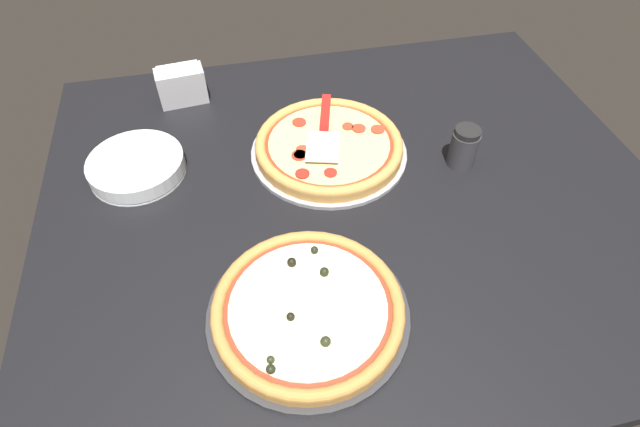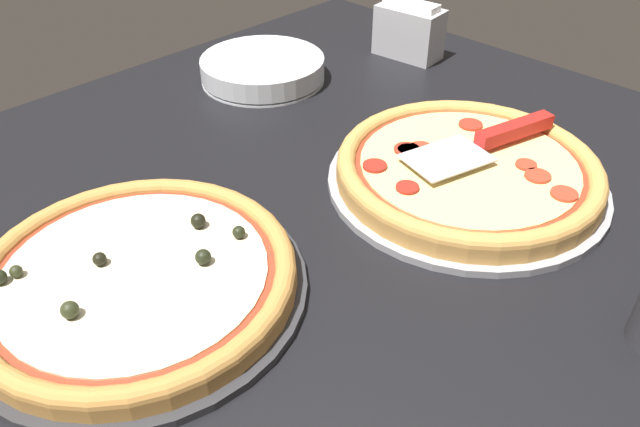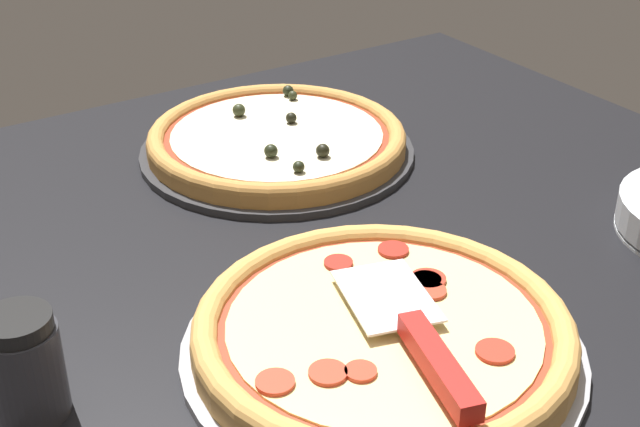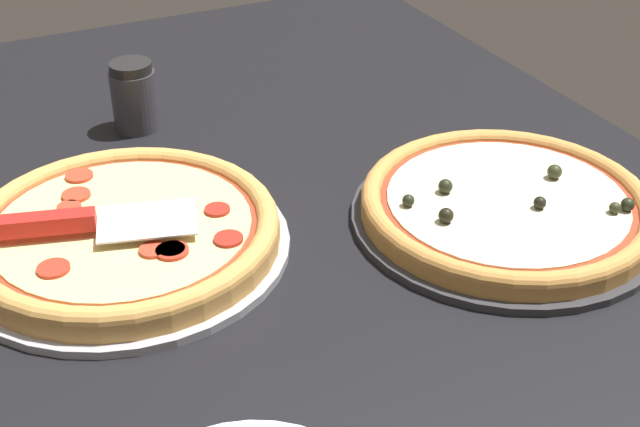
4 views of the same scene
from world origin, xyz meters
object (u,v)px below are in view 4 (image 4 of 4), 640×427
at_px(pizza_front, 123,230).
at_px(parmesan_shaker, 134,96).
at_px(pizza_back, 507,203).
at_px(serving_spatula, 65,223).

bearing_deg(pizza_front, parmesan_shaker, 161.56).
bearing_deg(pizza_front, pizza_back, 72.16).
xyz_separation_m(pizza_front, pizza_back, (0.14, 0.43, -0.00)).
xyz_separation_m(pizza_back, serving_spatula, (-0.14, -0.49, 0.03)).
bearing_deg(pizza_back, parmesan_shaker, -142.96).
distance_m(pizza_back, parmesan_shaker, 0.55).
bearing_deg(parmesan_shaker, pizza_back, 37.04).
height_order(pizza_front, serving_spatula, serving_spatula).
distance_m(pizza_front, parmesan_shaker, 0.32).
bearing_deg(pizza_back, pizza_front, -107.84).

